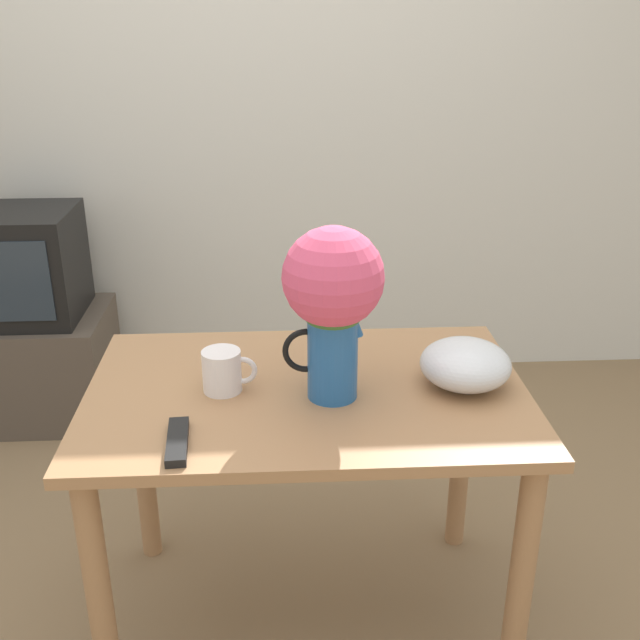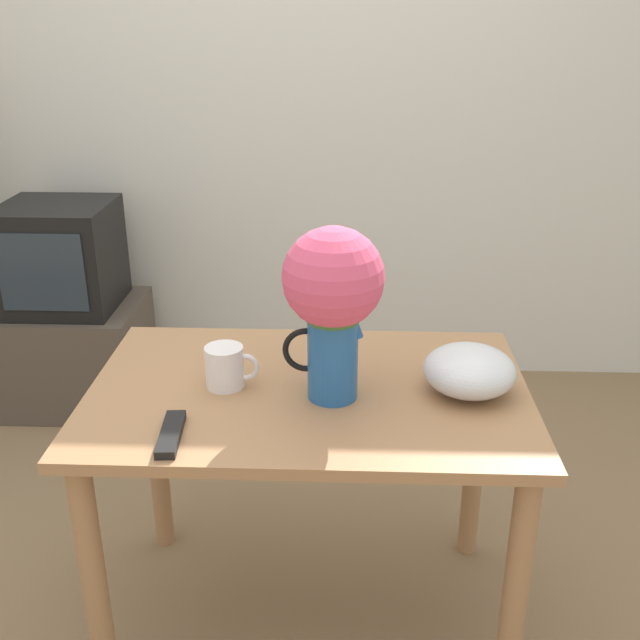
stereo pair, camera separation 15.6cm
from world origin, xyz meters
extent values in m
plane|color=#7F6647|center=(0.00, 0.00, 0.00)|extent=(12.00, 12.00, 0.00)
cube|color=silver|center=(0.00, 1.64, 1.30)|extent=(8.00, 0.05, 2.60)
cube|color=#A3754C|center=(0.15, 0.00, 0.73)|extent=(1.11, 0.73, 0.03)
cylinder|color=#A3754C|center=(-0.34, -0.31, 0.36)|extent=(0.06, 0.06, 0.72)
cylinder|color=#A3754C|center=(0.65, -0.31, 0.36)|extent=(0.06, 0.06, 0.72)
cylinder|color=#A3754C|center=(-0.34, 0.30, 0.36)|extent=(0.06, 0.06, 0.72)
cylinder|color=#A3754C|center=(0.65, 0.30, 0.36)|extent=(0.06, 0.06, 0.72)
cylinder|color=#235B9E|center=(0.22, -0.04, 0.86)|extent=(0.12, 0.12, 0.23)
cone|color=#235B9E|center=(0.27, -0.04, 0.94)|extent=(0.04, 0.04, 0.06)
torus|color=black|center=(0.15, -0.04, 0.87)|extent=(0.11, 0.01, 0.11)
sphere|color=#3D7033|center=(0.22, -0.04, 1.02)|extent=(0.18, 0.18, 0.18)
sphere|color=#DB4C70|center=(0.22, -0.04, 1.06)|extent=(0.24, 0.24, 0.24)
cylinder|color=white|center=(-0.06, 0.00, 0.80)|extent=(0.10, 0.10, 0.11)
torus|color=white|center=(-0.01, 0.00, 0.80)|extent=(0.07, 0.01, 0.07)
ellipsoid|color=silver|center=(0.55, -0.01, 0.81)|extent=(0.23, 0.23, 0.12)
cube|color=black|center=(-0.14, -0.25, 0.76)|extent=(0.06, 0.18, 0.02)
cube|color=#4C4238|center=(-0.95, 1.25, 0.23)|extent=(0.60, 0.49, 0.46)
cube|color=black|center=(-0.95, 1.25, 0.68)|extent=(0.44, 0.42, 0.44)
cube|color=#232D38|center=(-0.95, 1.04, 0.68)|extent=(0.35, 0.01, 0.32)
camera|label=1|loc=(0.09, -1.68, 1.64)|focal=42.00mm
camera|label=2|loc=(0.25, -1.68, 1.64)|focal=42.00mm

